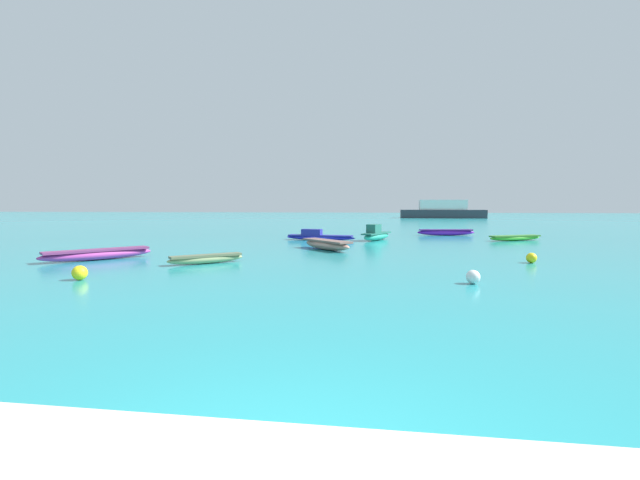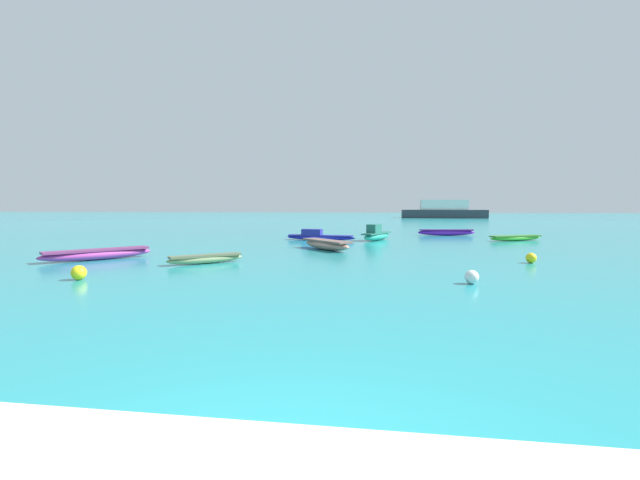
{
  "view_description": "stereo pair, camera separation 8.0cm",
  "coord_description": "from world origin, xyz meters",
  "px_view_note": "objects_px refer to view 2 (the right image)",
  "views": [
    {
      "loc": [
        0.68,
        -2.55,
        2.03
      ],
      "look_at": [
        -2.4,
        19.23,
        0.25
      ],
      "focal_mm": 24.0,
      "sensor_mm": 36.0,
      "label": 1
    },
    {
      "loc": [
        0.76,
        -2.53,
        2.03
      ],
      "look_at": [
        -2.4,
        19.23,
        0.25
      ],
      "focal_mm": 24.0,
      "sensor_mm": 36.0,
      "label": 2
    }
  ],
  "objects_px": {
    "moored_boat_5": "(319,236)",
    "distant_ferry": "(444,211)",
    "mooring_buoy_2": "(79,273)",
    "moored_boat_1": "(98,254)",
    "moored_boat_6": "(206,258)",
    "mooring_buoy_1": "(472,277)",
    "moored_boat_3": "(515,238)",
    "mooring_buoy_0": "(531,258)",
    "moored_boat_2": "(446,232)",
    "moored_boat_4": "(376,235)",
    "moored_boat_0": "(327,244)"
  },
  "relations": [
    {
      "from": "moored_boat_5",
      "to": "distant_ferry",
      "type": "xyz_separation_m",
      "value": [
        13.51,
        46.51,
        0.96
      ]
    },
    {
      "from": "mooring_buoy_2",
      "to": "moored_boat_1",
      "type": "bearing_deg",
      "value": 120.08
    },
    {
      "from": "moored_boat_6",
      "to": "mooring_buoy_1",
      "type": "xyz_separation_m",
      "value": [
        8.43,
        -2.73,
        0.0
      ]
    },
    {
      "from": "mooring_buoy_1",
      "to": "distant_ferry",
      "type": "xyz_separation_m",
      "value": [
        7.55,
        59.8,
        1.01
      ]
    },
    {
      "from": "moored_boat_1",
      "to": "moored_boat_3",
      "type": "distance_m",
      "value": 21.47
    },
    {
      "from": "mooring_buoy_0",
      "to": "mooring_buoy_2",
      "type": "relative_size",
      "value": 0.9
    },
    {
      "from": "moored_boat_3",
      "to": "mooring_buoy_1",
      "type": "distance_m",
      "value": 15.49
    },
    {
      "from": "mooring_buoy_1",
      "to": "moored_boat_3",
      "type": "bearing_deg",
      "value": 69.88
    },
    {
      "from": "moored_boat_2",
      "to": "moored_boat_6",
      "type": "bearing_deg",
      "value": -131.63
    },
    {
      "from": "moored_boat_1",
      "to": "moored_boat_4",
      "type": "xyz_separation_m",
      "value": [
        10.21,
        10.53,
        0.11
      ]
    },
    {
      "from": "moored_boat_1",
      "to": "moored_boat_4",
      "type": "height_order",
      "value": "moored_boat_4"
    },
    {
      "from": "moored_boat_5",
      "to": "mooring_buoy_0",
      "type": "distance_m",
      "value": 12.51
    },
    {
      "from": "mooring_buoy_0",
      "to": "mooring_buoy_1",
      "type": "height_order",
      "value": "mooring_buoy_0"
    },
    {
      "from": "moored_boat_6",
      "to": "moored_boat_1",
      "type": "bearing_deg",
      "value": 134.06
    },
    {
      "from": "moored_boat_2",
      "to": "moored_boat_5",
      "type": "distance_m",
      "value": 9.41
    },
    {
      "from": "moored_boat_1",
      "to": "moored_boat_6",
      "type": "relative_size",
      "value": 1.46
    },
    {
      "from": "moored_boat_1",
      "to": "moored_boat_3",
      "type": "xyz_separation_m",
      "value": [
        18.18,
        11.42,
        -0.05
      ]
    },
    {
      "from": "moored_boat_5",
      "to": "mooring_buoy_2",
      "type": "distance_m",
      "value": 14.92
    },
    {
      "from": "moored_boat_5",
      "to": "moored_boat_6",
      "type": "bearing_deg",
      "value": -94.78
    },
    {
      "from": "moored_boat_2",
      "to": "mooring_buoy_0",
      "type": "bearing_deg",
      "value": -94.09
    },
    {
      "from": "moored_boat_3",
      "to": "moored_boat_5",
      "type": "bearing_deg",
      "value": 160.59
    },
    {
      "from": "moored_boat_4",
      "to": "distant_ferry",
      "type": "distance_m",
      "value": 47.27
    },
    {
      "from": "moored_boat_0",
      "to": "distant_ferry",
      "type": "xyz_separation_m",
      "value": [
        12.37,
        51.86,
        0.94
      ]
    },
    {
      "from": "moored_boat_0",
      "to": "moored_boat_5",
      "type": "distance_m",
      "value": 5.47
    },
    {
      "from": "moored_boat_3",
      "to": "moored_boat_4",
      "type": "bearing_deg",
      "value": 160.68
    },
    {
      "from": "moored_boat_2",
      "to": "moored_boat_6",
      "type": "xyz_separation_m",
      "value": [
        -10.42,
        -15.59,
        -0.05
      ]
    },
    {
      "from": "mooring_buoy_1",
      "to": "mooring_buoy_2",
      "type": "height_order",
      "value": "mooring_buoy_2"
    },
    {
      "from": "moored_boat_0",
      "to": "moored_boat_1",
      "type": "xyz_separation_m",
      "value": [
        -8.02,
        -4.82,
        -0.03
      ]
    },
    {
      "from": "moored_boat_2",
      "to": "mooring_buoy_0",
      "type": "height_order",
      "value": "moored_boat_2"
    },
    {
      "from": "moored_boat_2",
      "to": "mooring_buoy_0",
      "type": "relative_size",
      "value": 10.71
    },
    {
      "from": "moored_boat_4",
      "to": "mooring_buoy_0",
      "type": "distance_m",
      "value": 10.72
    },
    {
      "from": "moored_boat_3",
      "to": "moored_boat_4",
      "type": "relative_size",
      "value": 1.1
    },
    {
      "from": "moored_boat_4",
      "to": "mooring_buoy_0",
      "type": "height_order",
      "value": "moored_boat_4"
    },
    {
      "from": "moored_boat_1",
      "to": "mooring_buoy_2",
      "type": "height_order",
      "value": "moored_boat_1"
    },
    {
      "from": "moored_boat_6",
      "to": "mooring_buoy_1",
      "type": "relative_size",
      "value": 6.46
    },
    {
      "from": "distant_ferry",
      "to": "mooring_buoy_1",
      "type": "bearing_deg",
      "value": -97.19
    },
    {
      "from": "distant_ferry",
      "to": "moored_boat_5",
      "type": "bearing_deg",
      "value": -106.2
    },
    {
      "from": "moored_boat_2",
      "to": "mooring_buoy_2",
      "type": "relative_size",
      "value": 9.68
    },
    {
      "from": "moored_boat_5",
      "to": "moored_boat_3",
      "type": "bearing_deg",
      "value": 14.64
    },
    {
      "from": "moored_boat_2",
      "to": "mooring_buoy_2",
      "type": "xyz_separation_m",
      "value": [
        -12.5,
        -19.24,
        -0.03
      ]
    },
    {
      "from": "moored_boat_5",
      "to": "mooring_buoy_0",
      "type": "bearing_deg",
      "value": -36.5
    },
    {
      "from": "moored_boat_4",
      "to": "mooring_buoy_0",
      "type": "xyz_separation_m",
      "value": [
        5.55,
        -9.18,
        -0.15
      ]
    },
    {
      "from": "moored_boat_2",
      "to": "mooring_buoy_2",
      "type": "height_order",
      "value": "moored_boat_2"
    },
    {
      "from": "mooring_buoy_0",
      "to": "distant_ferry",
      "type": "xyz_separation_m",
      "value": [
        4.64,
        55.33,
        1.01
      ]
    },
    {
      "from": "moored_boat_0",
      "to": "moored_boat_4",
      "type": "distance_m",
      "value": 6.11
    },
    {
      "from": "moored_boat_0",
      "to": "moored_boat_2",
      "type": "xyz_separation_m",
      "value": [
        6.82,
        10.37,
        -0.02
      ]
    },
    {
      "from": "moored_boat_4",
      "to": "moored_boat_6",
      "type": "distance_m",
      "value": 12.36
    },
    {
      "from": "moored_boat_1",
      "to": "moored_boat_5",
      "type": "bearing_deg",
      "value": 6.26
    },
    {
      "from": "moored_boat_5",
      "to": "moored_boat_6",
      "type": "xyz_separation_m",
      "value": [
        -2.46,
        -10.56,
        -0.05
      ]
    },
    {
      "from": "moored_boat_4",
      "to": "moored_boat_0",
      "type": "bearing_deg",
      "value": -176.66
    }
  ]
}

